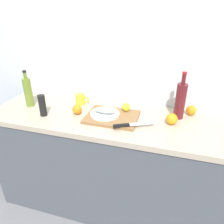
{
  "coord_description": "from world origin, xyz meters",
  "views": [
    {
      "loc": [
        0.34,
        -1.35,
        1.65
      ],
      "look_at": [
        -0.04,
        -0.02,
        0.95
      ],
      "focal_mm": 33.85,
      "sensor_mm": 36.0,
      "label": 1
    }
  ],
  "objects_px": {
    "wine_bottle": "(180,100)",
    "coffee_mug_0": "(81,99)",
    "lemon_0": "(126,107)",
    "white_plate": "(105,114)",
    "chef_knife": "(129,125)",
    "cutting_board": "(112,117)",
    "orange_0": "(191,110)",
    "olive_oil_bottle": "(28,92)",
    "fish_fillet": "(105,111)",
    "pepper_mill": "(42,105)"
  },
  "relations": [
    {
      "from": "wine_bottle",
      "to": "coffee_mug_0",
      "type": "xyz_separation_m",
      "value": [
        -0.79,
        0.02,
        -0.09
      ]
    },
    {
      "from": "lemon_0",
      "to": "white_plate",
      "type": "bearing_deg",
      "value": -142.1
    },
    {
      "from": "chef_knife",
      "to": "cutting_board",
      "type": "bearing_deg",
      "value": 116.51
    },
    {
      "from": "chef_knife",
      "to": "orange_0",
      "type": "relative_size",
      "value": 3.64
    },
    {
      "from": "chef_knife",
      "to": "lemon_0",
      "type": "distance_m",
      "value": 0.23
    },
    {
      "from": "cutting_board",
      "to": "olive_oil_bottle",
      "type": "bearing_deg",
      "value": 178.71
    },
    {
      "from": "white_plate",
      "to": "olive_oil_bottle",
      "type": "xyz_separation_m",
      "value": [
        -0.66,
        0.02,
        0.1
      ]
    },
    {
      "from": "cutting_board",
      "to": "chef_knife",
      "type": "xyz_separation_m",
      "value": [
        0.15,
        -0.11,
        0.02
      ]
    },
    {
      "from": "white_plate",
      "to": "cutting_board",
      "type": "bearing_deg",
      "value": -0.11
    },
    {
      "from": "white_plate",
      "to": "fish_fillet",
      "type": "distance_m",
      "value": 0.03
    },
    {
      "from": "coffee_mug_0",
      "to": "cutting_board",
      "type": "bearing_deg",
      "value": -27.15
    },
    {
      "from": "chef_knife",
      "to": "orange_0",
      "type": "distance_m",
      "value": 0.53
    },
    {
      "from": "wine_bottle",
      "to": "white_plate",
      "type": "bearing_deg",
      "value": -164.37
    },
    {
      "from": "orange_0",
      "to": "pepper_mill",
      "type": "height_order",
      "value": "pepper_mill"
    },
    {
      "from": "lemon_0",
      "to": "pepper_mill",
      "type": "distance_m",
      "value": 0.63
    },
    {
      "from": "cutting_board",
      "to": "olive_oil_bottle",
      "type": "distance_m",
      "value": 0.72
    },
    {
      "from": "cutting_board",
      "to": "wine_bottle",
      "type": "distance_m",
      "value": 0.51
    },
    {
      "from": "coffee_mug_0",
      "to": "orange_0",
      "type": "relative_size",
      "value": 1.58
    },
    {
      "from": "lemon_0",
      "to": "wine_bottle",
      "type": "relative_size",
      "value": 0.18
    },
    {
      "from": "white_plate",
      "to": "lemon_0",
      "type": "distance_m",
      "value": 0.18
    },
    {
      "from": "white_plate",
      "to": "pepper_mill",
      "type": "bearing_deg",
      "value": -167.31
    },
    {
      "from": "pepper_mill",
      "to": "orange_0",
      "type": "bearing_deg",
      "value": 16.7
    },
    {
      "from": "cutting_board",
      "to": "orange_0",
      "type": "distance_m",
      "value": 0.6
    },
    {
      "from": "chef_knife",
      "to": "coffee_mug_0",
      "type": "distance_m",
      "value": 0.55
    },
    {
      "from": "chef_knife",
      "to": "lemon_0",
      "type": "bearing_deg",
      "value": 80.99
    },
    {
      "from": "fish_fillet",
      "to": "orange_0",
      "type": "xyz_separation_m",
      "value": [
        0.62,
        0.22,
        -0.02
      ]
    },
    {
      "from": "cutting_board",
      "to": "fish_fillet",
      "type": "bearing_deg",
      "value": 179.89
    },
    {
      "from": "fish_fillet",
      "to": "lemon_0",
      "type": "bearing_deg",
      "value": 37.9
    },
    {
      "from": "olive_oil_bottle",
      "to": "pepper_mill",
      "type": "distance_m",
      "value": 0.24
    },
    {
      "from": "wine_bottle",
      "to": "fish_fillet",
      "type": "bearing_deg",
      "value": -164.37
    },
    {
      "from": "lemon_0",
      "to": "pepper_mill",
      "type": "height_order",
      "value": "pepper_mill"
    },
    {
      "from": "lemon_0",
      "to": "coffee_mug_0",
      "type": "distance_m",
      "value": 0.41
    },
    {
      "from": "olive_oil_bottle",
      "to": "white_plate",
      "type": "bearing_deg",
      "value": -1.39
    },
    {
      "from": "lemon_0",
      "to": "olive_oil_bottle",
      "type": "height_order",
      "value": "olive_oil_bottle"
    },
    {
      "from": "wine_bottle",
      "to": "orange_0",
      "type": "relative_size",
      "value": 4.66
    },
    {
      "from": "wine_bottle",
      "to": "pepper_mill",
      "type": "bearing_deg",
      "value": -165.73
    },
    {
      "from": "wine_bottle",
      "to": "orange_0",
      "type": "xyz_separation_m",
      "value": [
        0.09,
        0.07,
        -0.1
      ]
    },
    {
      "from": "cutting_board",
      "to": "pepper_mill",
      "type": "height_order",
      "value": "pepper_mill"
    },
    {
      "from": "fish_fillet",
      "to": "chef_knife",
      "type": "relative_size",
      "value": 0.6
    },
    {
      "from": "orange_0",
      "to": "pepper_mill",
      "type": "relative_size",
      "value": 0.45
    },
    {
      "from": "fish_fillet",
      "to": "pepper_mill",
      "type": "bearing_deg",
      "value": -167.31
    },
    {
      "from": "cutting_board",
      "to": "coffee_mug_0",
      "type": "xyz_separation_m",
      "value": [
        -0.32,
        0.17,
        0.04
      ]
    },
    {
      "from": "white_plate",
      "to": "coffee_mug_0",
      "type": "xyz_separation_m",
      "value": [
        -0.27,
        0.17,
        0.02
      ]
    },
    {
      "from": "chef_knife",
      "to": "lemon_0",
      "type": "relative_size",
      "value": 4.24
    },
    {
      "from": "cutting_board",
      "to": "lemon_0",
      "type": "xyz_separation_m",
      "value": [
        0.08,
        0.11,
        0.04
      ]
    },
    {
      "from": "coffee_mug_0",
      "to": "wine_bottle",
      "type": "bearing_deg",
      "value": -1.34
    },
    {
      "from": "chef_knife",
      "to": "lemon_0",
      "type": "height_order",
      "value": "lemon_0"
    },
    {
      "from": "fish_fillet",
      "to": "chef_knife",
      "type": "bearing_deg",
      "value": -28.31
    },
    {
      "from": "orange_0",
      "to": "fish_fillet",
      "type": "bearing_deg",
      "value": -160.45
    },
    {
      "from": "fish_fillet",
      "to": "coffee_mug_0",
      "type": "distance_m",
      "value": 0.31
    }
  ]
}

